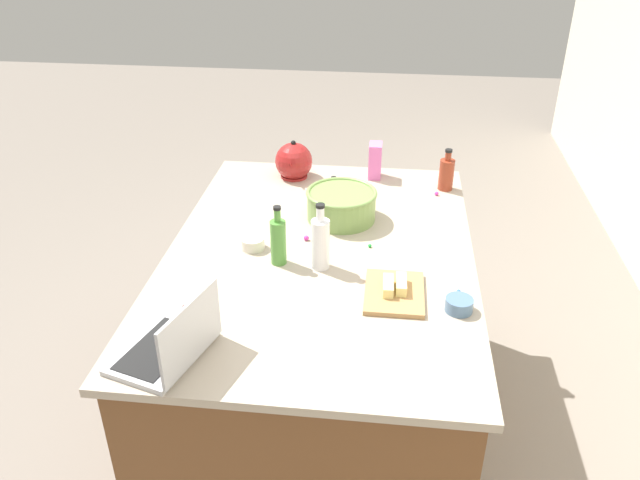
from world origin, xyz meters
TOP-DOWN VIEW (x-y plane):
  - ground_plane at (0.00, 0.00)m, footprint 12.00×12.00m
  - island_counter at (0.00, 0.00)m, footprint 1.70×1.19m
  - laptop at (0.68, -0.37)m, footprint 0.36×0.31m
  - mixing_bowl_large at (-0.28, 0.06)m, footprint 0.30×0.30m
  - bottle_olive at (0.10, -0.14)m, footprint 0.06×0.06m
  - bottle_vinegar at (0.11, 0.01)m, footprint 0.07×0.07m
  - bottle_soy at (-0.63, 0.51)m, footprint 0.07×0.07m
  - kettle at (-0.69, -0.21)m, footprint 0.21×0.18m
  - cutting_board at (0.27, 0.29)m, footprint 0.27×0.21m
  - butter_stick_left at (0.27, 0.27)m, footprint 0.11×0.04m
  - butter_stick_right at (0.25, 0.31)m, footprint 0.11×0.04m
  - ramekin_small at (0.33, 0.51)m, footprint 0.09×0.09m
  - ramekin_medium at (0.01, -0.26)m, footprint 0.09×0.09m
  - kitchen_timer at (-0.54, -0.00)m, footprint 0.07×0.07m
  - candy_bag at (-0.73, 0.18)m, footprint 0.09×0.06m
  - candy_0 at (0.23, 0.52)m, footprint 0.01×0.01m
  - candy_1 at (0.43, -0.41)m, footprint 0.02×0.02m
  - candy_3 at (-0.56, 0.47)m, footprint 0.02×0.02m
  - candy_4 at (-0.05, 0.19)m, footprint 0.01×0.01m
  - candy_5 at (-0.08, -0.06)m, footprint 0.02×0.02m

SIDE VIEW (x-z plane):
  - ground_plane at x=0.00m, z-range 0.00..0.00m
  - island_counter at x=0.00m, z-range 0.00..0.90m
  - candy_0 at x=0.23m, z-range 0.90..0.91m
  - candy_4 at x=-0.05m, z-range 0.90..0.91m
  - candy_1 at x=0.43m, z-range 0.90..0.92m
  - cutting_board at x=0.27m, z-range 0.90..0.92m
  - candy_3 at x=-0.56m, z-range 0.90..0.92m
  - candy_5 at x=-0.08m, z-range 0.90..0.92m
  - ramekin_medium at x=0.01m, z-range 0.90..0.95m
  - ramekin_small at x=0.33m, z-range 0.90..0.95m
  - kitchen_timer at x=-0.54m, z-range 0.90..0.97m
  - butter_stick_left at x=0.27m, z-range 0.92..0.95m
  - butter_stick_right at x=0.25m, z-range 0.92..0.95m
  - laptop at x=0.68m, z-range 0.84..1.06m
  - mixing_bowl_large at x=-0.28m, z-range 0.90..1.03m
  - bottle_soy at x=-0.63m, z-range 0.88..1.08m
  - kettle at x=-0.69m, z-range 0.88..1.08m
  - candy_bag at x=-0.73m, z-range 0.90..1.07m
  - bottle_olive at x=0.10m, z-range 0.88..1.11m
  - bottle_vinegar at x=0.11m, z-range 0.87..1.14m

